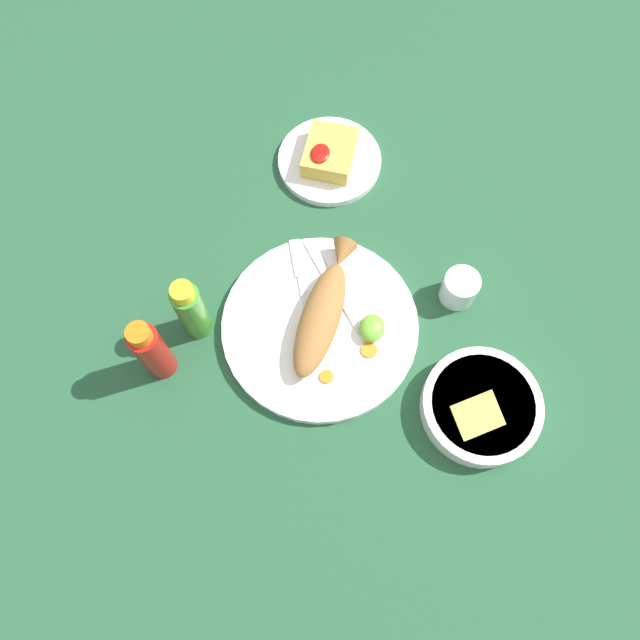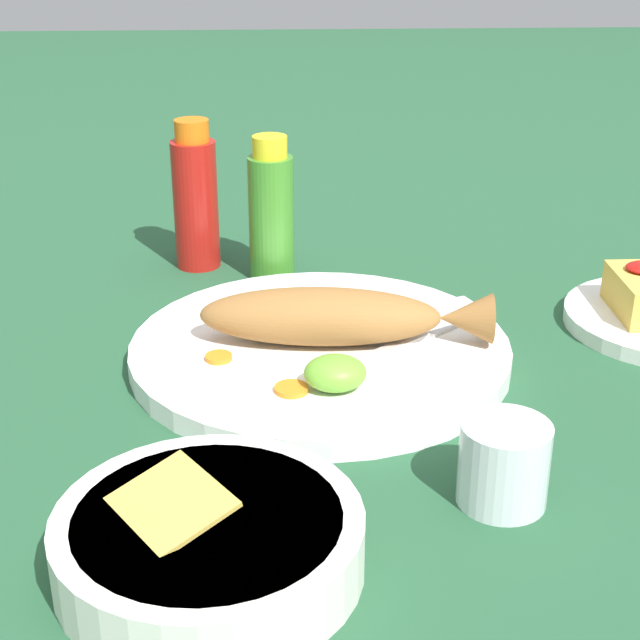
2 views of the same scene
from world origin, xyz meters
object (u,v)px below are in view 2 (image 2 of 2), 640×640
at_px(main_plate, 320,351).
at_px(fork_far, 418,337).
at_px(fork_near, 393,316).
at_px(hot_sauce_bottle_green, 271,213).
at_px(fried_fish, 337,317).
at_px(salt_cup, 503,469).
at_px(hot_sauce_bottle_red, 195,199).
at_px(guacamole_bowl, 208,539).

bearing_deg(main_plate, fork_far, -178.15).
distance_m(main_plate, fork_far, 0.08).
distance_m(fork_near, fork_far, 0.05).
bearing_deg(hot_sauce_bottle_green, main_plate, 101.56).
bearing_deg(main_plate, fried_fish, 175.56).
distance_m(fork_far, salt_cup, 0.21).
bearing_deg(hot_sauce_bottle_green, fried_fish, 105.47).
bearing_deg(hot_sauce_bottle_red, hot_sauce_bottle_green, 154.73).
relative_size(main_plate, hot_sauce_bottle_green, 2.18).
height_order(hot_sauce_bottle_red, salt_cup, hot_sauce_bottle_red).
relative_size(fork_near, salt_cup, 3.00).
relative_size(fork_far, guacamole_bowl, 0.83).
distance_m(main_plate, fork_near, 0.08).
height_order(main_plate, fried_fish, fried_fish).
height_order(main_plate, fork_near, fork_near).
height_order(fried_fish, hot_sauce_bottle_red, hot_sauce_bottle_red).
xyz_separation_m(hot_sauce_bottle_green, guacamole_bowl, (0.04, 0.46, -0.05)).
height_order(fried_fish, salt_cup, fried_fish).
bearing_deg(salt_cup, hot_sauce_bottle_red, -62.78).
xyz_separation_m(hot_sauce_bottle_red, hot_sauce_bottle_green, (-0.08, 0.04, -0.00)).
bearing_deg(hot_sauce_bottle_red, fork_far, 131.26).
distance_m(hot_sauce_bottle_red, guacamole_bowl, 0.50).
distance_m(main_plate, guacamole_bowl, 0.28).
bearing_deg(guacamole_bowl, salt_cup, -161.83).
distance_m(fried_fish, hot_sauce_bottle_green, 0.20).
relative_size(main_plate, hot_sauce_bottle_red, 2.07).
height_order(fork_near, guacamole_bowl, guacamole_bowl).
bearing_deg(guacamole_bowl, hot_sauce_bottle_red, -85.46).
distance_m(fork_near, salt_cup, 0.26).
relative_size(salt_cup, guacamole_bowl, 0.32).
relative_size(fried_fish, salt_cup, 4.17).
bearing_deg(salt_cup, fork_near, -80.63).
distance_m(main_plate, hot_sauce_bottle_red, 0.27).
distance_m(fork_far, hot_sauce_bottle_green, 0.23).
distance_m(main_plate, fried_fish, 0.04).
height_order(main_plate, salt_cup, salt_cup).
bearing_deg(hot_sauce_bottle_green, salt_cup, 110.24).
relative_size(fried_fish, guacamole_bowl, 1.35).
xyz_separation_m(fork_near, guacamole_bowl, (0.14, 0.32, 0.00)).
xyz_separation_m(fork_far, hot_sauce_bottle_red, (0.20, -0.23, 0.05)).
bearing_deg(fork_near, main_plate, -167.66).
bearing_deg(fork_far, guacamole_bowl, -160.34).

